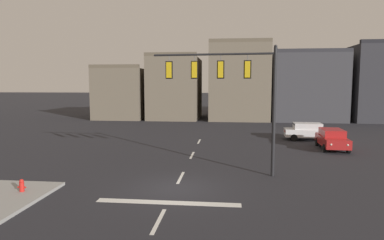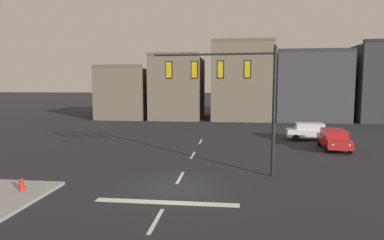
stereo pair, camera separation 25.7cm
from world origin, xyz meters
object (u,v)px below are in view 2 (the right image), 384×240
Objects in this scene: car_lot_middle at (310,131)px; signal_mast_near_side at (232,83)px; fire_hydrant at (22,187)px; car_lot_nearside at (334,139)px.

signal_mast_near_side is at bearing -119.71° from car_lot_middle.
signal_mast_near_side reaches higher than fire_hydrant.
fire_hydrant is at bearing -154.32° from signal_mast_near_side.
car_lot_nearside is 6.05× the size of fire_hydrant.
signal_mast_near_side reaches higher than car_lot_nearside.
car_lot_middle is at bearing 100.78° from car_lot_nearside.
fire_hydrant is at bearing -134.38° from car_lot_middle.
car_lot_middle is (-0.83, 4.35, 0.00)m from car_lot_nearside.
fire_hydrant is (-9.84, -4.73, -4.93)m from signal_mast_near_side.
car_lot_middle reaches higher than fire_hydrant.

